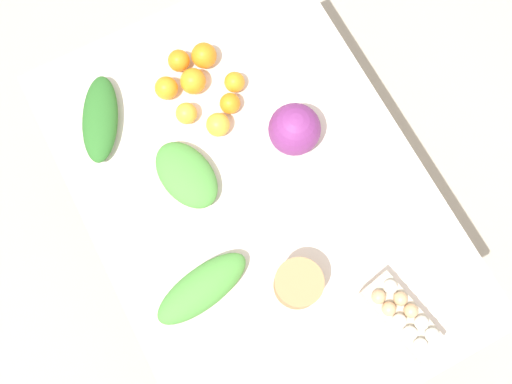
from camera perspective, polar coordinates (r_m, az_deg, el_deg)
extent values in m
plane|color=#B2A899|center=(2.52, 0.00, -4.67)|extent=(8.00, 8.00, 0.00)
cube|color=silver|center=(1.78, 0.00, -0.29)|extent=(1.43, 1.02, 0.03)
cylinder|color=olive|center=(2.23, 18.81, -12.10)|extent=(0.06, 0.06, 0.75)
cylinder|color=olive|center=(2.45, 2.16, 15.45)|extent=(0.06, 0.06, 0.75)
cylinder|color=olive|center=(2.37, -17.32, 6.01)|extent=(0.06, 0.06, 0.75)
sphere|color=#7A2D75|center=(1.75, 3.87, 6.27)|extent=(0.16, 0.16, 0.16)
cube|color=beige|center=(1.73, 14.35, -11.96)|extent=(0.27, 0.15, 0.06)
sphere|color=tan|center=(1.68, 12.17, -10.20)|extent=(0.04, 0.04, 0.04)
sphere|color=tan|center=(1.68, 13.15, -11.30)|extent=(0.04, 0.04, 0.04)
sphere|color=white|center=(1.69, 14.14, -12.38)|extent=(0.04, 0.04, 0.04)
sphere|color=white|center=(1.69, 15.13, -13.46)|extent=(0.04, 0.04, 0.04)
sphere|color=white|center=(1.70, 16.13, -14.53)|extent=(0.04, 0.04, 0.04)
sphere|color=white|center=(1.69, 13.27, -9.20)|extent=(0.04, 0.04, 0.04)
sphere|color=tan|center=(1.69, 14.25, -10.29)|extent=(0.04, 0.04, 0.04)
sphere|color=tan|center=(1.70, 15.23, -11.38)|extent=(0.04, 0.04, 0.04)
sphere|color=white|center=(1.70, 16.22, -12.45)|extent=(0.04, 0.04, 0.04)
sphere|color=white|center=(1.71, 17.20, -13.51)|extent=(0.04, 0.04, 0.04)
cylinder|color=#A87F51|center=(1.67, 4.24, -9.14)|extent=(0.14, 0.14, 0.11)
ellipsoid|color=#2D6B28|center=(1.88, -15.32, 7.08)|extent=(0.31, 0.23, 0.07)
ellipsoid|color=#4C933D|center=(1.68, -5.42, -9.56)|extent=(0.17, 0.32, 0.08)
ellipsoid|color=#4C933D|center=(1.76, -6.96, 1.72)|extent=(0.27, 0.20, 0.07)
sphere|color=orange|center=(1.87, -8.96, 10.23)|extent=(0.07, 0.07, 0.07)
sphere|color=orange|center=(1.86, -6.31, 10.96)|extent=(0.08, 0.08, 0.08)
sphere|color=#F9A833|center=(1.80, -3.82, 6.73)|extent=(0.08, 0.08, 0.08)
sphere|color=orange|center=(1.91, -7.72, 12.89)|extent=(0.07, 0.07, 0.07)
sphere|color=#F9A833|center=(1.83, -6.98, 7.81)|extent=(0.07, 0.07, 0.07)
sphere|color=orange|center=(1.86, -2.16, 10.92)|extent=(0.07, 0.07, 0.07)
sphere|color=orange|center=(1.90, -5.22, 13.44)|extent=(0.08, 0.08, 0.08)
sphere|color=orange|center=(1.83, -2.62, 8.84)|extent=(0.07, 0.07, 0.07)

